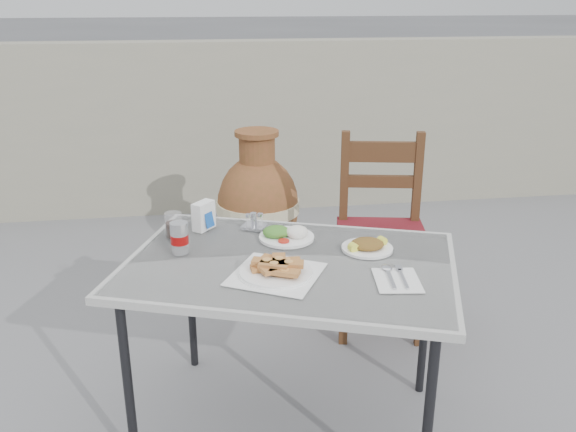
{
  "coord_description": "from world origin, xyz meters",
  "views": [
    {
      "loc": [
        -0.46,
        -1.84,
        1.51
      ],
      "look_at": [
        -0.18,
        0.05,
        0.81
      ],
      "focal_mm": 38.0,
      "sensor_mm": 36.0,
      "label": 1
    }
  ],
  "objects": [
    {
      "name": "napkin_holder",
      "position": [
        -0.46,
        0.34,
        0.72
      ],
      "size": [
        0.09,
        0.1,
        0.11
      ],
      "rotation": [
        0.0,
        0.0,
        -0.69
      ],
      "color": "white",
      "rests_on": "cafe_table"
    },
    {
      "name": "soda_can",
      "position": [
        -0.54,
        0.12,
        0.72
      ],
      "size": [
        0.06,
        0.06,
        0.11
      ],
      "color": "silver",
      "rests_on": "cafe_table"
    },
    {
      "name": "cutlery_napkin",
      "position": [
        0.13,
        -0.18,
        0.67
      ],
      "size": [
        0.16,
        0.2,
        0.01
      ],
      "rotation": [
        0.0,
        0.0,
        -0.13
      ],
      "color": "white",
      "rests_on": "cafe_table"
    },
    {
      "name": "chair",
      "position": [
        0.36,
        0.69,
        0.47
      ],
      "size": [
        0.47,
        0.47,
        0.91
      ],
      "rotation": [
        0.0,
        0.0,
        -0.19
      ],
      "color": "#3B2610",
      "rests_on": "ground"
    },
    {
      "name": "back_wall",
      "position": [
        0.0,
        2.5,
        0.6
      ],
      "size": [
        6.0,
        0.25,
        1.2
      ],
      "primitive_type": "cube",
      "color": "gray",
      "rests_on": "ground"
    },
    {
      "name": "cafe_table",
      "position": [
        -0.18,
        0.0,
        0.62
      ],
      "size": [
        1.28,
        1.07,
        0.67
      ],
      "rotation": [
        0.0,
        0.0,
        -0.34
      ],
      "color": "black",
      "rests_on": "ground"
    },
    {
      "name": "cola_glass",
      "position": [
        -0.57,
        0.28,
        0.71
      ],
      "size": [
        0.06,
        0.06,
        0.09
      ],
      "color": "white",
      "rests_on": "cafe_table"
    },
    {
      "name": "salad_chopped_plate",
      "position": [
        0.1,
        0.05,
        0.68
      ],
      "size": [
        0.18,
        0.18,
        0.04
      ],
      "color": "white",
      "rests_on": "cafe_table"
    },
    {
      "name": "pide_plate",
      "position": [
        -0.24,
        -0.1,
        0.69
      ],
      "size": [
        0.36,
        0.36,
        0.05
      ],
      "rotation": [
        0.0,
        0.0,
        -0.49
      ],
      "color": "white",
      "rests_on": "cafe_table"
    },
    {
      "name": "condiment_caddy",
      "position": [
        -0.27,
        0.32,
        0.69
      ],
      "size": [
        0.11,
        0.1,
        0.06
      ],
      "rotation": [
        0.0,
        0.0,
        -0.47
      ],
      "color": "silver",
      "rests_on": "cafe_table"
    },
    {
      "name": "salad_rice_plate",
      "position": [
        -0.16,
        0.2,
        0.68
      ],
      "size": [
        0.2,
        0.2,
        0.05
      ],
      "color": "white",
      "rests_on": "cafe_table"
    },
    {
      "name": "ground",
      "position": [
        0.0,
        0.0,
        0.0
      ],
      "size": [
        80.0,
        80.0,
        0.0
      ],
      "primitive_type": "plane",
      "color": "#5E5E61",
      "rests_on": "ground"
    },
    {
      "name": "terracotta_urn",
      "position": [
        -0.15,
        1.38,
        0.38
      ],
      "size": [
        0.47,
        0.47,
        0.81
      ],
      "color": "brown",
      "rests_on": "ground"
    }
  ]
}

